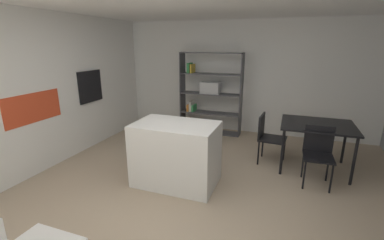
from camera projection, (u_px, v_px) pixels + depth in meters
name	position (u px, v px, depth m)	size (l,w,h in m)	color
ground_plane	(182.00, 197.00, 3.68)	(8.94, 8.94, 0.00)	tan
back_partition	(233.00, 77.00, 6.23)	(6.41, 0.06, 2.57)	white
tall_cabinet_run_left	(19.00, 93.00, 4.25)	(0.68, 5.88, 2.57)	white
cabinet_niche_splashback	(33.00, 108.00, 4.14)	(0.01, 0.99, 0.46)	#CC4223
built_in_oven	(90.00, 86.00, 5.25)	(0.06, 0.61, 0.62)	black
kitchen_island	(176.00, 154.00, 3.95)	(1.21, 0.77, 0.94)	white
open_bookshelf	(207.00, 95.00, 6.18)	(1.43, 0.33, 1.86)	#4C4C51
dining_table	(317.00, 128.00, 4.34)	(1.13, 0.94, 0.79)	black
dining_chair_near	(318.00, 150.00, 3.95)	(0.42, 0.44, 0.88)	black
dining_chair_island_side	(267.00, 134.00, 4.66)	(0.48, 0.48, 0.86)	black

